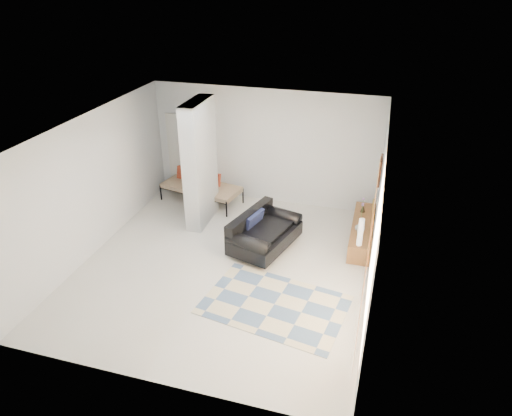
# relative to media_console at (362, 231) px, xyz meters

# --- Properties ---
(floor) EXTENTS (6.00, 6.00, 0.00)m
(floor) POSITION_rel_media_console_xyz_m (-2.52, -1.70, -0.20)
(floor) COLOR beige
(floor) RESTS_ON ground
(ceiling) EXTENTS (6.00, 6.00, 0.00)m
(ceiling) POSITION_rel_media_console_xyz_m (-2.52, -1.70, 2.60)
(ceiling) COLOR white
(ceiling) RESTS_ON wall_back
(wall_back) EXTENTS (6.00, 0.00, 6.00)m
(wall_back) POSITION_rel_media_console_xyz_m (-2.52, 1.30, 1.20)
(wall_back) COLOR silver
(wall_back) RESTS_ON ground
(wall_front) EXTENTS (6.00, 0.00, 6.00)m
(wall_front) POSITION_rel_media_console_xyz_m (-2.52, -4.70, 1.20)
(wall_front) COLOR silver
(wall_front) RESTS_ON ground
(wall_left) EXTENTS (0.00, 6.00, 6.00)m
(wall_left) POSITION_rel_media_console_xyz_m (-5.27, -1.70, 1.20)
(wall_left) COLOR silver
(wall_left) RESTS_ON ground
(wall_right) EXTENTS (0.00, 6.00, 6.00)m
(wall_right) POSITION_rel_media_console_xyz_m (0.23, -1.70, 1.20)
(wall_right) COLOR silver
(wall_right) RESTS_ON ground
(partition_column) EXTENTS (0.35, 1.20, 2.80)m
(partition_column) POSITION_rel_media_console_xyz_m (-3.62, -0.10, 1.20)
(partition_column) COLOR #B0B5B8
(partition_column) RESTS_ON floor
(hallway_door) EXTENTS (0.85, 0.06, 2.04)m
(hallway_door) POSITION_rel_media_console_xyz_m (-4.62, 1.26, 0.82)
(hallway_door) COLOR silver
(hallway_door) RESTS_ON floor
(curtain) EXTENTS (0.00, 2.55, 2.55)m
(curtain) POSITION_rel_media_console_xyz_m (0.15, -2.85, 1.25)
(curtain) COLOR #FE9743
(curtain) RESTS_ON wall_right
(wall_art) EXTENTS (0.04, 0.45, 0.55)m
(wall_art) POSITION_rel_media_console_xyz_m (0.20, -0.00, 1.45)
(wall_art) COLOR #3D1D10
(wall_art) RESTS_ON wall_right
(media_console) EXTENTS (0.45, 2.01, 0.80)m
(media_console) POSITION_rel_media_console_xyz_m (0.00, 0.00, 0.00)
(media_console) COLOR brown
(media_console) RESTS_ON floor
(loveseat) EXTENTS (1.34, 1.80, 0.76)m
(loveseat) POSITION_rel_media_console_xyz_m (-1.98, -0.87, 0.15)
(loveseat) COLOR silver
(loveseat) RESTS_ON floor
(daybed) EXTENTS (2.08, 1.21, 0.77)m
(daybed) POSITION_rel_media_console_xyz_m (-4.01, 0.77, 0.21)
(daybed) COLOR black
(daybed) RESTS_ON floor
(area_rug) EXTENTS (2.66, 1.99, 0.01)m
(area_rug) POSITION_rel_media_console_xyz_m (-1.30, -2.60, -0.20)
(area_rug) COLOR beige
(area_rug) RESTS_ON floor
(cylinder_lamp) EXTENTS (0.11, 0.11, 0.57)m
(cylinder_lamp) POSITION_rel_media_console_xyz_m (-0.02, -0.87, 0.48)
(cylinder_lamp) COLOR white
(cylinder_lamp) RESTS_ON media_console
(bronze_figurine) EXTENTS (0.12, 0.12, 0.22)m
(bronze_figurine) POSITION_rel_media_console_xyz_m (-0.05, 0.53, 0.31)
(bronze_figurine) COLOR black
(bronze_figurine) RESTS_ON media_console
(vase) EXTENTS (0.23, 0.23, 0.22)m
(vase) POSITION_rel_media_console_xyz_m (-0.05, -0.35, 0.30)
(vase) COLOR #B9C4BE
(vase) RESTS_ON media_console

